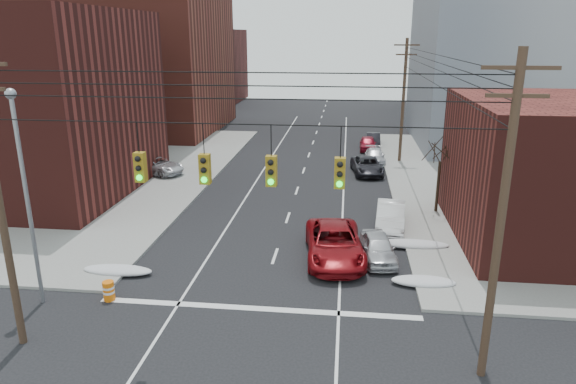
% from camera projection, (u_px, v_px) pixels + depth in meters
% --- Properties ---
extents(building_brick_tall, '(24.00, 20.00, 30.00)m').
position_uv_depth(building_brick_tall, '(113.00, 1.00, 59.67)').
color(building_brick_tall, maroon).
rests_on(building_brick_tall, ground).
extents(building_brick_far, '(22.00, 18.00, 12.00)m').
position_uv_depth(building_brick_far, '(174.00, 66.00, 87.22)').
color(building_brick_far, '#491916').
rests_on(building_brick_far, ground).
extents(building_office, '(22.00, 20.00, 25.00)m').
position_uv_depth(building_office, '(534.00, 22.00, 51.58)').
color(building_office, gray).
rests_on(building_office, ground).
extents(building_glass, '(20.00, 18.00, 22.00)m').
position_uv_depth(building_glass, '(487.00, 36.00, 76.48)').
color(building_glass, gray).
rests_on(building_glass, ground).
extents(utility_pole_right, '(2.20, 0.28, 11.00)m').
position_uv_depth(utility_pole_right, '(501.00, 218.00, 16.13)').
color(utility_pole_right, '#473323').
rests_on(utility_pole_right, ground).
extents(utility_pole_far, '(2.20, 0.28, 11.00)m').
position_uv_depth(utility_pole_far, '(403.00, 99.00, 45.55)').
color(utility_pole_far, '#473323').
rests_on(utility_pole_far, ground).
extents(traffic_signals, '(17.00, 0.42, 2.02)m').
position_uv_depth(traffic_signals, '(238.00, 168.00, 16.61)').
color(traffic_signals, black).
rests_on(traffic_signals, ground).
extents(street_light, '(0.44, 0.44, 9.32)m').
position_uv_depth(street_light, '(24.00, 181.00, 21.02)').
color(street_light, gray).
rests_on(street_light, ground).
extents(bare_tree, '(2.09, 2.20, 4.93)m').
position_uv_depth(bare_tree, '(438.00, 179.00, 33.17)').
color(bare_tree, black).
rests_on(bare_tree, ground).
extents(snow_nw, '(3.50, 1.08, 0.42)m').
position_uv_depth(snow_nw, '(118.00, 270.00, 25.21)').
color(snow_nw, silver).
rests_on(snow_nw, ground).
extents(snow_ne, '(3.00, 1.08, 0.42)m').
position_uv_depth(snow_ne, '(423.00, 281.00, 24.07)').
color(snow_ne, silver).
rests_on(snow_ne, ground).
extents(snow_east_far, '(4.00, 1.08, 0.42)m').
position_uv_depth(snow_east_far, '(412.00, 244.00, 28.34)').
color(snow_east_far, silver).
rests_on(snow_east_far, ground).
extents(red_pickup, '(3.52, 6.51, 1.73)m').
position_uv_depth(red_pickup, '(334.00, 243.00, 26.76)').
color(red_pickup, maroon).
rests_on(red_pickup, ground).
extents(parked_car_a, '(2.07, 4.16, 1.36)m').
position_uv_depth(parked_car_a, '(378.00, 248.00, 26.68)').
color(parked_car_a, silver).
rests_on(parked_car_a, ground).
extents(parked_car_b, '(2.08, 4.85, 1.55)m').
position_uv_depth(parked_car_b, '(391.00, 216.00, 31.06)').
color(parked_car_b, white).
rests_on(parked_car_b, ground).
extents(parked_car_c, '(2.92, 5.25, 1.39)m').
position_uv_depth(parked_car_c, '(367.00, 166.00, 43.15)').
color(parked_car_c, black).
rests_on(parked_car_c, ground).
extents(parked_car_d, '(1.81, 4.30, 1.24)m').
position_uv_depth(parked_car_d, '(375.00, 156.00, 46.92)').
color(parked_car_d, silver).
rests_on(parked_car_d, ground).
extents(parked_car_e, '(1.65, 4.02, 1.36)m').
position_uv_depth(parked_car_e, '(368.00, 143.00, 51.98)').
color(parked_car_e, maroon).
rests_on(parked_car_e, ground).
extents(parked_car_f, '(1.46, 4.04, 1.33)m').
position_uv_depth(parked_car_f, '(373.00, 140.00, 53.96)').
color(parked_car_f, black).
rests_on(parked_car_f, ground).
extents(lot_car_a, '(4.31, 2.05, 1.36)m').
position_uv_depth(lot_car_a, '(91.00, 181.00, 38.14)').
color(lot_car_a, silver).
rests_on(lot_car_a, sidewalk_nw).
extents(lot_car_b, '(5.43, 3.97, 1.37)m').
position_uv_depth(lot_car_b, '(156.00, 166.00, 42.65)').
color(lot_car_b, silver).
rests_on(lot_car_b, sidewalk_nw).
extents(lot_car_c, '(4.80, 2.53, 1.33)m').
position_uv_depth(lot_car_c, '(72.00, 185.00, 37.28)').
color(lot_car_c, black).
rests_on(lot_car_c, sidewalk_nw).
extents(lot_car_d, '(4.50, 2.79, 1.43)m').
position_uv_depth(lot_car_d, '(100.00, 158.00, 45.02)').
color(lot_car_d, '#B6B6BB').
rests_on(lot_car_d, sidewalk_nw).
extents(construction_barrel, '(0.60, 0.60, 0.89)m').
position_uv_depth(construction_barrel, '(109.00, 291.00, 22.68)').
color(construction_barrel, orange).
rests_on(construction_barrel, ground).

